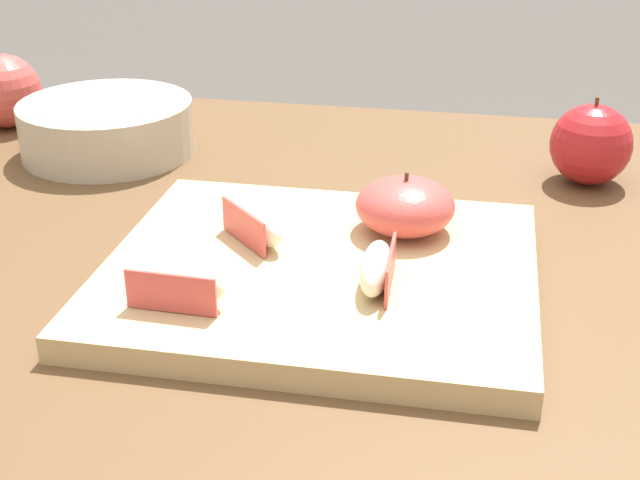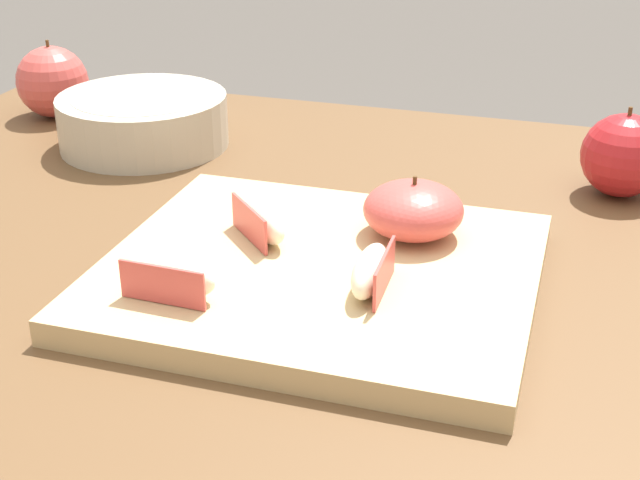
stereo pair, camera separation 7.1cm
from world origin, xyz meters
TOP-DOWN VIEW (x-y plane):
  - dining_table at (0.00, 0.00)m, footprint 1.28×0.93m
  - cutting_board at (-0.06, -0.02)m, footprint 0.34×0.30m
  - apple_half_skin_up at (-0.00, 0.05)m, footprint 0.09×0.09m
  - apple_wedge_front at (-0.15, -0.11)m, footprint 0.07×0.03m
  - apple_wedge_left at (-0.01, -0.05)m, footprint 0.03×0.07m
  - apple_wedge_near_knife at (-0.12, 0.01)m, footprint 0.07×0.07m
  - whole_apple_pink_lady at (-0.51, 0.31)m, footprint 0.09×0.09m
  - whole_apple_crimson at (0.17, 0.25)m, footprint 0.08×0.08m
  - ceramic_fruit_bowl at (-0.35, 0.24)m, footprint 0.19×0.19m

SIDE VIEW (x-z plane):
  - dining_table at x=0.00m, z-range 0.27..1.00m
  - cutting_board at x=-0.06m, z-range 0.73..0.76m
  - ceramic_fruit_bowl at x=-0.35m, z-range 0.74..0.80m
  - apple_wedge_front at x=-0.15m, z-range 0.76..0.79m
  - apple_wedge_left at x=-0.01m, z-range 0.76..0.79m
  - apple_wedge_near_knife at x=-0.12m, z-range 0.76..0.79m
  - whole_apple_crimson at x=0.17m, z-range 0.73..0.82m
  - whole_apple_pink_lady at x=-0.51m, z-range 0.73..0.83m
  - apple_half_skin_up at x=0.00m, z-range 0.75..0.81m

